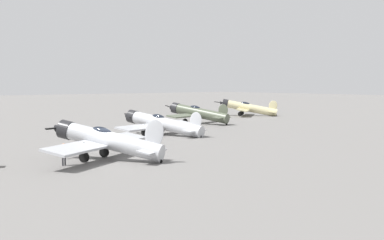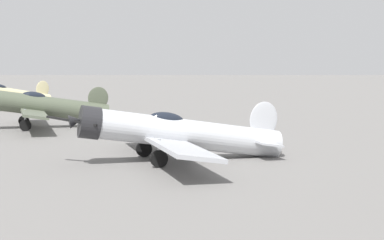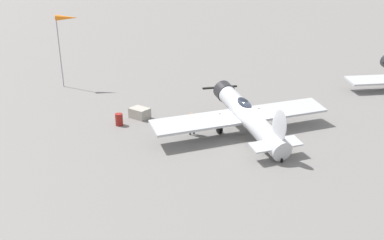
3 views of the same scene
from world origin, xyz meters
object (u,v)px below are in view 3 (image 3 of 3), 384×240
equipment_crate (140,113)px  fuel_drum (119,119)px  airplane_foreground (246,115)px  ground_crew_mechanic (192,121)px  windsock_mast (66,21)px

equipment_crate → fuel_drum: fuel_drum is taller
airplane_foreground → ground_crew_mechanic: bearing=65.3°
equipment_crate → windsock_mast: size_ratio=0.26×
equipment_crate → windsock_mast: (-7.70, -9.09, 6.04)m
fuel_drum → equipment_crate: bearing=148.1°
airplane_foreground → equipment_crate: size_ratio=6.86×
equipment_crate → windsock_mast: bearing=-130.3°
ground_crew_mechanic → airplane_foreground: bearing=66.6°
equipment_crate → ground_crew_mechanic: bearing=59.6°
equipment_crate → windsock_mast: 13.36m
fuel_drum → windsock_mast: (-9.48, -7.98, 5.99)m
equipment_crate → fuel_drum: (1.78, -1.11, 0.05)m
ground_crew_mechanic → fuel_drum: size_ratio=1.79×
windsock_mast → equipment_crate: bearing=49.7°
airplane_foreground → equipment_crate: bearing=44.0°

